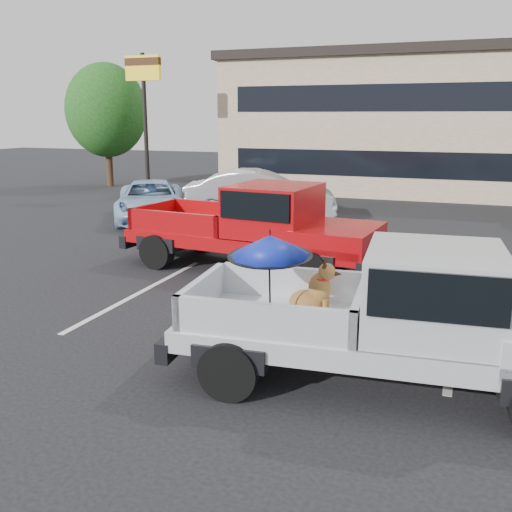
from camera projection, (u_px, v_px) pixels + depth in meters
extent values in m
plane|color=black|center=(243.00, 349.00, 8.71)|extent=(90.00, 90.00, 0.00)
cube|color=silver|center=(142.00, 292.00, 11.55)|extent=(0.12, 5.00, 0.01)
cube|color=silver|center=(454.00, 329.00, 9.51)|extent=(0.12, 5.00, 0.01)
cube|color=tan|center=(450.00, 126.00, 26.42)|extent=(20.00, 8.00, 6.00)
cube|color=black|center=(456.00, 56.00, 25.68)|extent=(20.40, 8.40, 0.40)
cube|color=black|center=(443.00, 166.00, 23.16)|extent=(18.00, 0.08, 1.10)
cube|color=black|center=(448.00, 97.00, 22.52)|extent=(18.00, 0.08, 1.10)
cylinder|color=black|center=(146.00, 127.00, 24.13)|extent=(0.18, 0.18, 6.00)
cube|color=yellow|center=(143.00, 68.00, 23.55)|extent=(1.60, 0.18, 1.00)
cube|color=#381E0C|center=(143.00, 62.00, 23.49)|extent=(1.60, 0.22, 0.30)
cylinder|color=#332114|center=(109.00, 162.00, 28.64)|extent=(0.32, 0.32, 2.42)
ellipsoid|color=#144814|center=(106.00, 110.00, 28.04)|extent=(3.96, 3.96, 4.55)
cylinder|color=black|center=(229.00, 370.00, 7.10)|extent=(0.78, 0.34, 0.76)
cylinder|color=black|center=(267.00, 321.00, 8.82)|extent=(0.78, 0.34, 0.76)
cube|color=silver|center=(386.00, 337.00, 7.41)|extent=(5.53, 2.36, 0.28)
cube|color=black|center=(190.00, 328.00, 8.17)|extent=(0.34, 1.97, 0.28)
cube|color=silver|center=(434.00, 290.00, 7.10)|extent=(1.80, 1.97, 1.05)
cube|color=black|center=(435.00, 275.00, 7.05)|extent=(1.66, 2.06, 0.55)
cube|color=black|center=(278.00, 322.00, 7.77)|extent=(2.45, 2.02, 0.10)
cube|color=silver|center=(292.00, 283.00, 8.52)|extent=(2.30, 0.29, 0.50)
cube|color=silver|center=(261.00, 323.00, 6.89)|extent=(2.30, 0.29, 0.50)
cube|color=silver|center=(202.00, 294.00, 7.99)|extent=(0.25, 1.84, 0.50)
cube|color=silver|center=(360.00, 308.00, 7.41)|extent=(0.25, 1.84, 0.50)
ellipsoid|color=brown|center=(307.00, 302.00, 7.94)|extent=(0.53, 0.45, 0.33)
cylinder|color=brown|center=(325.00, 308.00, 7.81)|extent=(0.07, 0.07, 0.25)
cylinder|color=brown|center=(327.00, 304.00, 7.96)|extent=(0.07, 0.07, 0.25)
ellipsoid|color=brown|center=(320.00, 289.00, 7.85)|extent=(0.34, 0.31, 0.45)
cylinder|color=red|center=(321.00, 279.00, 7.81)|extent=(0.22, 0.22, 0.04)
sphere|color=brown|center=(327.00, 272.00, 7.77)|extent=(0.24, 0.24, 0.24)
cone|color=black|center=(337.00, 274.00, 7.74)|extent=(0.17, 0.13, 0.11)
cone|color=black|center=(325.00, 264.00, 7.68)|extent=(0.08, 0.08, 0.12)
cone|color=black|center=(326.00, 262.00, 7.80)|extent=(0.08, 0.08, 0.12)
cylinder|color=brown|center=(294.00, 308.00, 8.02)|extent=(0.29, 0.05, 0.10)
cylinder|color=black|center=(270.00, 287.00, 7.41)|extent=(0.02, 0.10, 1.05)
cone|color=#112099|center=(270.00, 246.00, 7.28)|extent=(1.10, 1.12, 0.36)
cylinder|color=black|center=(270.00, 233.00, 7.24)|extent=(0.02, 0.02, 0.10)
cylinder|color=black|center=(270.00, 256.00, 7.31)|extent=(1.10, 1.10, 0.09)
cylinder|color=black|center=(157.00, 252.00, 13.23)|extent=(0.83, 0.37, 0.80)
cylinder|color=black|center=(201.00, 236.00, 14.93)|extent=(0.83, 0.37, 0.80)
cylinder|color=black|center=(311.00, 271.00, 11.61)|extent=(0.83, 0.37, 0.80)
cylinder|color=black|center=(340.00, 251.00, 13.31)|extent=(0.83, 0.37, 0.80)
cube|color=#A4090D|center=(251.00, 239.00, 13.17)|extent=(5.88, 2.58, 0.30)
cube|color=#A4090D|center=(339.00, 237.00, 12.22)|extent=(1.78, 2.18, 0.49)
cube|color=black|center=(375.00, 260.00, 11.97)|extent=(0.41, 2.09, 0.32)
cube|color=black|center=(148.00, 235.00, 14.46)|extent=(0.39, 2.08, 0.30)
cube|color=#A4090D|center=(274.00, 209.00, 12.75)|extent=(1.93, 2.11, 1.11)
cube|color=black|center=(274.00, 200.00, 12.70)|extent=(1.78, 2.20, 0.58)
cube|color=black|center=(194.00, 230.00, 13.81)|extent=(2.62, 2.18, 0.11)
cube|color=#A4090D|center=(213.00, 212.00, 14.54)|extent=(2.43, 0.34, 0.53)
cube|color=#A4090D|center=(172.00, 224.00, 12.94)|extent=(2.43, 0.34, 0.53)
cube|color=#A4090D|center=(154.00, 214.00, 14.24)|extent=(0.30, 1.95, 0.53)
cube|color=#A4090D|center=(237.00, 221.00, 13.24)|extent=(0.30, 1.95, 0.53)
imported|color=#9FA1A6|center=(261.00, 195.00, 19.46)|extent=(5.42, 3.19, 1.69)
imported|color=#92B6D9|center=(151.00, 201.00, 19.37)|extent=(4.30, 5.27, 1.33)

